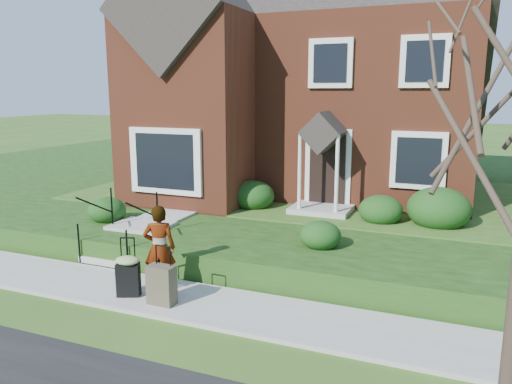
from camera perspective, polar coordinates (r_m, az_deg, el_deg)
The scene contains 10 objects.
ground at distance 9.62m, azimuth -8.37°, elevation -12.37°, with size 120.00×120.00×0.00m, color #2D5119.
sidewalk at distance 9.61m, azimuth -8.38°, elevation -12.15°, with size 60.00×1.60×0.08m, color #9E9B93.
terrace at distance 18.79m, azimuth 20.12°, elevation -0.20°, with size 44.00×20.00×0.60m, color #17370F.
walkway at distance 14.75m, azimuth -6.96°, elevation -1.31°, with size 1.20×6.00×0.06m, color #9E9B93.
main_house at distance 17.85m, azimuth 6.96°, elevation 15.86°, with size 10.40×10.20×9.40m.
front_steps at distance 12.22m, azimuth -14.18°, elevation -5.02°, with size 1.40×2.02×1.50m.
foundation_shrubs at distance 13.45m, azimuth 3.13°, elevation -0.58°, with size 9.73×4.13×1.08m.
woman at distance 9.78m, azimuth -10.97°, elevation -6.30°, with size 0.61×0.40×1.68m, color #999999.
suitcase_black at distance 9.75m, azimuth -14.41°, elevation -9.02°, with size 0.58×0.53×1.13m.
suitcase_olive at distance 9.29m, azimuth -10.74°, elevation -10.37°, with size 0.51×0.30×1.08m.
Camera 1 is at (4.56, -7.54, 3.87)m, focal length 35.00 mm.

